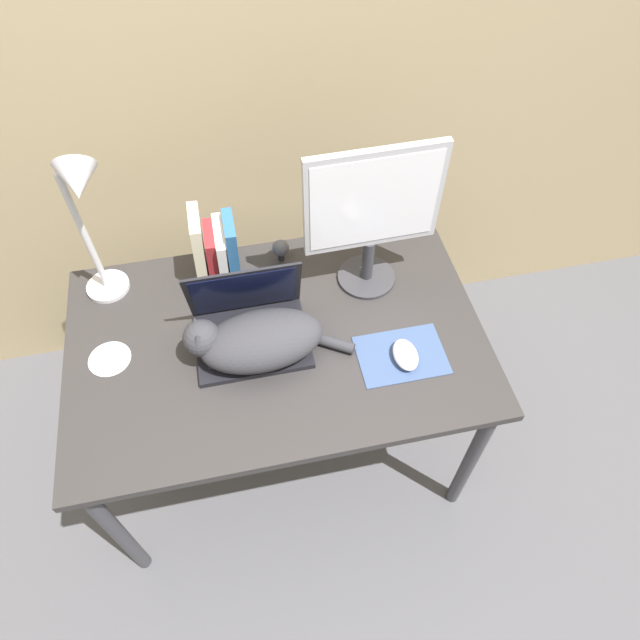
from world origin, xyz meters
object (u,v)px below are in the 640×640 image
computer_mouse (405,355)px  cd_disc (110,359)px  cat (256,340)px  desk_lamp (84,208)px  book_row (215,250)px  laptop (250,326)px  external_monitor (372,213)px  webcam (280,248)px

computer_mouse → cd_disc: (-0.82, 0.17, -0.02)m
cat → desk_lamp: size_ratio=0.92×
book_row → laptop: bearing=-75.7°
computer_mouse → book_row: size_ratio=0.43×
laptop → book_row: (-0.07, 0.26, 0.06)m
cd_disc → computer_mouse: bearing=-11.8°
computer_mouse → cd_disc: 0.84m
cat → computer_mouse: bearing=-13.8°
laptop → book_row: 0.28m
book_row → external_monitor: bearing=-14.4°
computer_mouse → cd_disc: computer_mouse is taller
laptop → cd_disc: 0.41m
desk_lamp → webcam: size_ratio=6.39×
laptop → webcam: bearing=64.5°
cat → book_row: book_row is taller
external_monitor → book_row: bearing=165.6°
cat → book_row: (-0.08, 0.33, 0.03)m
cat → external_monitor: size_ratio=0.97×
laptop → external_monitor: 0.47m
laptop → external_monitor: bearing=20.9°
external_monitor → cd_disc: bearing=-169.6°
laptop → desk_lamp: size_ratio=0.63×
webcam → cd_disc: size_ratio=0.67×
laptop → cd_disc: size_ratio=2.68×
cat → cd_disc: bearing=170.2°
external_monitor → computer_mouse: 0.41m
laptop → book_row: size_ratio=1.29×
laptop → external_monitor: external_monitor is taller
webcam → laptop: bearing=-115.5°
desk_lamp → cd_disc: bearing=-97.1°
book_row → webcam: bearing=6.1°
cd_disc → webcam: bearing=27.6°
computer_mouse → webcam: 0.53m
cat → desk_lamp: desk_lamp is taller
external_monitor → computer_mouse: external_monitor is taller
desk_lamp → webcam: 0.59m
cat → external_monitor: bearing=30.1°
desk_lamp → computer_mouse: bearing=-27.7°
book_row → computer_mouse: bearing=-41.9°
book_row → webcam: size_ratio=3.12×
cat → desk_lamp: bearing=140.6°
external_monitor → cd_disc: (-0.79, -0.15, -0.27)m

